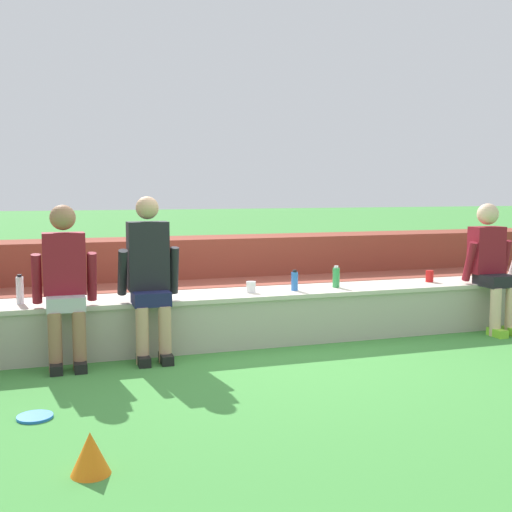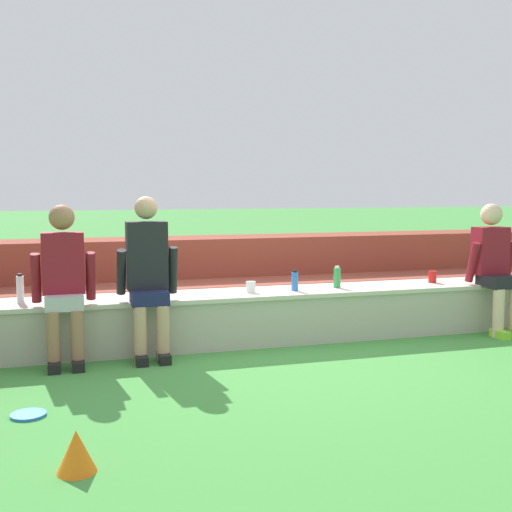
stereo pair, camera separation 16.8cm
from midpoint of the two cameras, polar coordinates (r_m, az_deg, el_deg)
name	(u,v)px [view 1 (the left image)]	position (r m, az deg, el deg)	size (l,w,h in m)	color
ground_plane	(267,348)	(6.08, 0.19, -8.15)	(80.00, 80.00, 0.00)	#428E3D
stone_seating_wall	(257,315)	(6.30, -0.66, -5.21)	(7.07, 0.63, 0.49)	#B7AF9E
brick_bleachers	(219,283)	(7.62, -3.89, -2.40)	(10.21, 1.37, 0.90)	brown
person_left_of_center	(65,281)	(5.62, -17.32, -2.10)	(0.52, 0.49, 1.35)	#996B4C
person_center	(149,273)	(5.70, -10.21, -1.51)	(0.53, 0.49, 1.42)	tan
person_right_of_center	(491,263)	(7.09, 19.40, -0.62)	(0.52, 0.55, 1.33)	beige
water_bottle_center_gap	(295,281)	(6.31, 2.66, -2.20)	(0.07, 0.07, 0.20)	blue
water_bottle_near_right	(336,277)	(6.54, 6.34, -1.87)	(0.07, 0.07, 0.22)	green
water_bottle_mid_right	(20,290)	(5.96, -20.85, -2.81)	(0.06, 0.06, 0.26)	silver
plastic_cup_right_end	(251,287)	(6.19, -1.22, -2.75)	(0.09, 0.09, 0.11)	white
plastic_cup_left_end	(430,276)	(7.10, 14.40, -1.74)	(0.08, 0.08, 0.12)	red
frisbee	(35,417)	(4.58, -19.93, -13.19)	(0.23, 0.23, 0.02)	blue
sports_cone	(90,453)	(3.64, -15.73, -16.40)	(0.21, 0.21, 0.23)	orange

